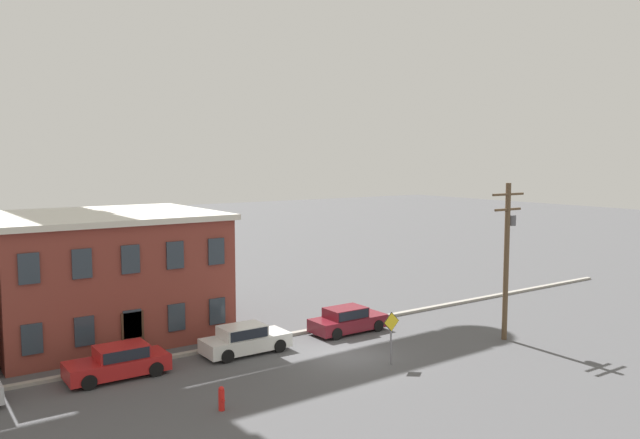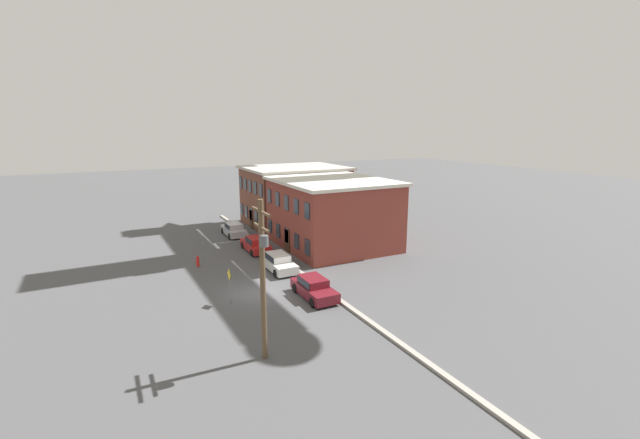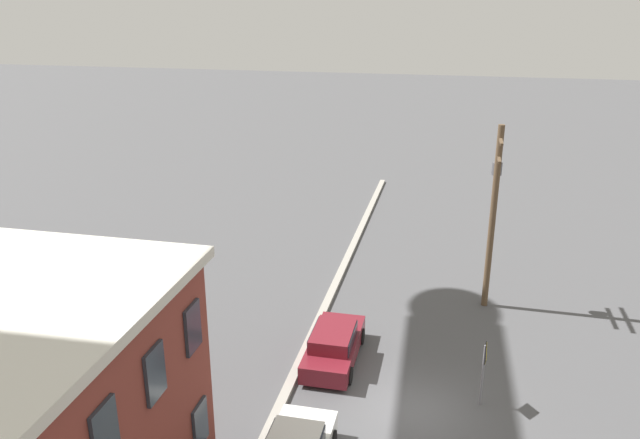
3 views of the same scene
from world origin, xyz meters
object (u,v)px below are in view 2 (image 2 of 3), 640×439
at_px(car_white, 278,262).
at_px(car_maroon, 314,287).
at_px(car_red, 256,244).
at_px(utility_pole, 263,272).
at_px(fire_hydrant, 198,261).
at_px(caution_sign, 230,280).
at_px(car_silver, 234,229).

bearing_deg(car_white, car_maroon, 0.78).
height_order(car_red, car_white, same).
bearing_deg(car_white, utility_pole, -24.59).
distance_m(car_white, fire_hydrant, 7.13).
bearing_deg(car_white, fire_hydrant, -124.97).
bearing_deg(utility_pole, car_red, 162.54).
xyz_separation_m(car_maroon, fire_hydrant, (-10.59, -5.93, -0.27)).
relative_size(car_red, caution_sign, 1.74).
bearing_deg(car_silver, car_red, 1.72).
height_order(car_maroon, caution_sign, caution_sign).
bearing_deg(car_silver, caution_sign, -16.74).
bearing_deg(car_white, caution_sign, -48.31).
relative_size(caution_sign, fire_hydrant, 2.64).
bearing_deg(caution_sign, car_white, 131.69).
bearing_deg(car_maroon, car_red, 179.79).
relative_size(car_white, caution_sign, 1.74).
xyz_separation_m(car_red, utility_pole, (18.90, -5.94, 3.99)).
relative_size(car_white, car_maroon, 1.00).
bearing_deg(caution_sign, fire_hydrant, -177.67).
bearing_deg(utility_pole, fire_hydrant, -179.90).
xyz_separation_m(car_maroon, caution_sign, (-1.64, -5.56, 0.94)).
bearing_deg(car_maroon, caution_sign, -106.39).
relative_size(car_white, fire_hydrant, 4.58).
height_order(car_silver, car_white, same).
xyz_separation_m(car_red, fire_hydrant, (2.12, -5.97, -0.27)).
distance_m(utility_pole, fire_hydrant, 17.30).
height_order(car_silver, car_red, same).
bearing_deg(utility_pole, car_silver, 167.45).
distance_m(car_maroon, utility_pole, 9.43).
bearing_deg(car_red, utility_pole, -17.46).
distance_m(car_white, car_maroon, 6.51).
height_order(car_white, fire_hydrant, car_white).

